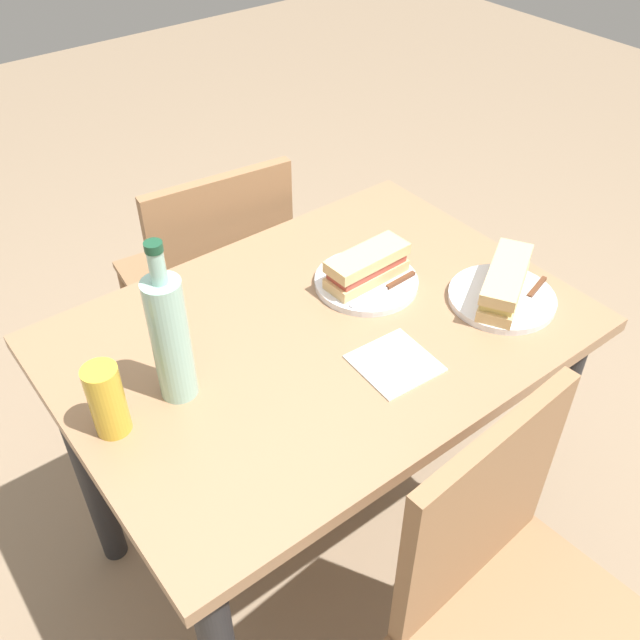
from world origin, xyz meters
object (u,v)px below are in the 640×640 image
(chair_far, at_px, (513,603))
(beer_glass, at_px, (107,400))
(chair_near, at_px, (214,282))
(plate_near, at_px, (366,282))
(dining_table, at_px, (320,376))
(plate_far, at_px, (502,298))
(baguette_sandwich_far, at_px, (505,282))
(knife_far, at_px, (529,297))
(water_bottle, at_px, (170,337))
(baguette_sandwich_near, at_px, (367,266))
(knife_near, at_px, (386,287))

(chair_far, height_order, beer_glass, beer_glass)
(chair_near, relative_size, plate_near, 3.91)
(dining_table, height_order, plate_far, plate_far)
(chair_near, relative_size, beer_glass, 6.25)
(chair_far, height_order, baguette_sandwich_far, chair_far)
(plate_near, distance_m, beer_glass, 0.61)
(knife_far, bearing_deg, plate_near, -48.78)
(baguette_sandwich_far, relative_size, water_bottle, 0.68)
(knife_far, relative_size, water_bottle, 0.55)
(dining_table, distance_m, knife_far, 0.46)
(baguette_sandwich_near, xyz_separation_m, knife_near, (-0.01, 0.05, -0.03))
(chair_near, height_order, water_bottle, water_bottle)
(plate_far, bearing_deg, baguette_sandwich_near, -48.93)
(chair_near, relative_size, water_bottle, 2.70)
(knife_far, bearing_deg, beer_glass, -14.35)
(water_bottle, bearing_deg, plate_far, 164.74)
(baguette_sandwich_near, height_order, plate_far, baguette_sandwich_near)
(chair_near, bearing_deg, knife_near, 101.81)
(baguette_sandwich_far, bearing_deg, plate_far, 0.00)
(chair_near, xyz_separation_m, plate_far, (-0.29, 0.72, 0.26))
(water_bottle, distance_m, beer_glass, 0.15)
(baguette_sandwich_far, bearing_deg, plate_near, -48.93)
(chair_near, distance_m, knife_far, 0.87)
(chair_far, bearing_deg, plate_far, -132.25)
(chair_near, distance_m, water_bottle, 0.76)
(baguette_sandwich_near, height_order, baguette_sandwich_far, same)
(plate_near, height_order, water_bottle, water_bottle)
(dining_table, bearing_deg, chair_far, 89.40)
(plate_near, distance_m, plate_far, 0.28)
(baguette_sandwich_far, xyz_separation_m, beer_glass, (0.79, -0.17, 0.02))
(baguette_sandwich_far, height_order, beer_glass, beer_glass)
(baguette_sandwich_near, distance_m, plate_far, 0.29)
(dining_table, bearing_deg, plate_near, -162.73)
(knife_near, distance_m, plate_far, 0.24)
(beer_glass, bearing_deg, plate_far, 167.77)
(baguette_sandwich_near, bearing_deg, knife_near, 104.95)
(water_bottle, bearing_deg, chair_near, -124.19)
(dining_table, distance_m, chair_near, 0.57)
(baguette_sandwich_near, distance_m, water_bottle, 0.48)
(knife_far, bearing_deg, plate_far, -47.99)
(water_bottle, relative_size, beer_glass, 2.32)
(beer_glass, bearing_deg, knife_near, 179.47)
(dining_table, height_order, knife_far, knife_far)
(dining_table, bearing_deg, baguette_sandwich_far, 155.07)
(dining_table, xyz_separation_m, chair_near, (-0.06, -0.56, -0.12))
(chair_near, xyz_separation_m, baguette_sandwich_far, (-0.29, 0.72, 0.30))
(baguette_sandwich_near, relative_size, water_bottle, 0.59)
(plate_near, bearing_deg, knife_near, 104.95)
(plate_near, relative_size, plate_far, 1.00)
(plate_near, xyz_separation_m, baguette_sandwich_far, (-0.19, 0.21, 0.04))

